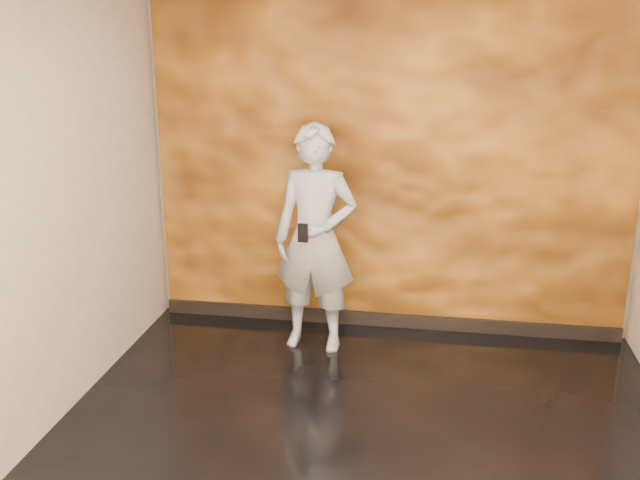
{
  "coord_description": "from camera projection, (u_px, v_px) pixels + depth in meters",
  "views": [
    {
      "loc": [
        0.38,
        -3.78,
        2.52
      ],
      "look_at": [
        -0.43,
        1.11,
        1.0
      ],
      "focal_mm": 40.0,
      "sensor_mm": 36.0,
      "label": 1
    }
  ],
  "objects": [
    {
      "name": "man",
      "position": [
        315.0,
        239.0,
        5.55
      ],
      "size": [
        0.69,
        0.49,
        1.8
      ],
      "primitive_type": "imported",
      "rotation": [
        0.0,
        0.0,
        -0.09
      ],
      "color": "#9298A0",
      "rests_on": "ground"
    },
    {
      "name": "baseboard",
      "position": [
        385.0,
        319.0,
        6.15
      ],
      "size": [
        3.9,
        0.04,
        0.12
      ],
      "primitive_type": "cube",
      "color": "black",
      "rests_on": "ground"
    },
    {
      "name": "room",
      "position": [
        364.0,
        233.0,
        3.95
      ],
      "size": [
        4.02,
        4.02,
        2.81
      ],
      "color": "black",
      "rests_on": "ground"
    },
    {
      "name": "feature_wall",
      "position": [
        389.0,
        168.0,
        5.8
      ],
      "size": [
        3.9,
        0.06,
        2.75
      ],
      "primitive_type": "cube",
      "color": "orange",
      "rests_on": "ground"
    },
    {
      "name": "phone",
      "position": [
        303.0,
        233.0,
        5.29
      ],
      "size": [
        0.08,
        0.02,
        0.14
      ],
      "primitive_type": "cube",
      "rotation": [
        0.0,
        0.0,
        -0.02
      ],
      "color": "black",
      "rests_on": "man"
    }
  ]
}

